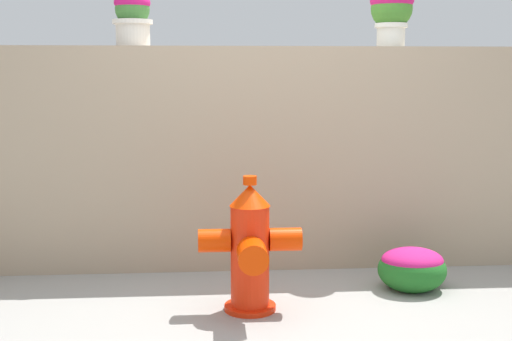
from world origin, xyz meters
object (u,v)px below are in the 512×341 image
(potted_plant_1, at_px, (133,15))
(potted_plant_2, at_px, (392,10))
(flower_bush_left, at_px, (412,267))
(fire_hydrant, at_px, (250,250))

(potted_plant_1, height_order, potted_plant_2, potted_plant_2)
(potted_plant_2, height_order, flower_bush_left, potted_plant_2)
(potted_plant_1, height_order, fire_hydrant, potted_plant_1)
(fire_hydrant, relative_size, flower_bush_left, 1.81)
(potted_plant_2, height_order, fire_hydrant, potted_plant_2)
(fire_hydrant, distance_m, flower_bush_left, 1.12)
(potted_plant_1, xyz_separation_m, flower_bush_left, (1.80, -0.69, -1.61))
(potted_plant_1, bearing_deg, fire_hydrant, -53.56)
(flower_bush_left, bearing_deg, fire_hydrant, -163.37)
(potted_plant_1, bearing_deg, flower_bush_left, -20.97)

